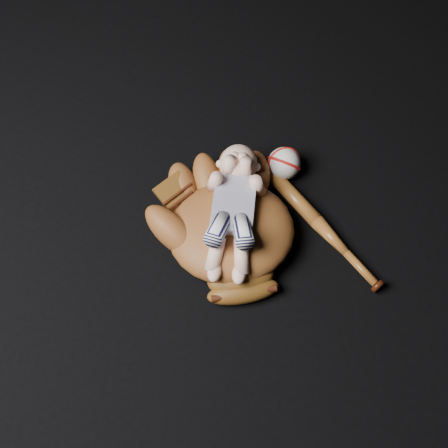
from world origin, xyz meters
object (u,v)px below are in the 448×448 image
(baseball_glove, at_px, (231,228))
(newborn_baby, at_px, (233,213))
(baseball, at_px, (284,163))
(baseball_bat, at_px, (323,228))

(baseball_glove, relative_size, newborn_baby, 1.24)
(baseball_glove, relative_size, baseball, 5.06)
(baseball_glove, bearing_deg, newborn_baby, 62.94)
(baseball, bearing_deg, baseball_bat, -62.42)
(baseball_glove, xyz_separation_m, newborn_baby, (0.00, 0.01, 0.05))
(baseball, bearing_deg, newborn_baby, -124.03)
(newborn_baby, xyz_separation_m, baseball_bat, (0.21, 0.02, -0.10))
(newborn_baby, distance_m, baseball_bat, 0.24)
(baseball_bat, height_order, baseball, baseball)
(baseball_glove, height_order, newborn_baby, newborn_baby)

